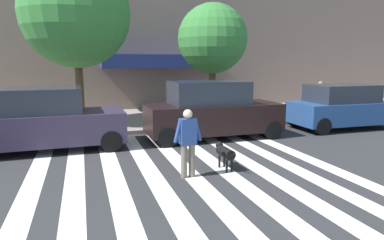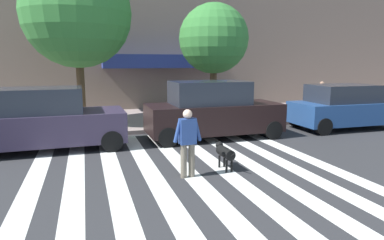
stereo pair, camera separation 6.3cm
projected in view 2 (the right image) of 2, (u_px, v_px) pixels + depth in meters
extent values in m
plane|color=#2B2B2D|center=(206.00, 202.00, 6.65)|extent=(160.00, 160.00, 0.00)
cube|color=gray|center=(135.00, 119.00, 15.77)|extent=(80.00, 6.00, 0.15)
cube|color=silver|center=(15.00, 227.00, 5.64)|extent=(0.45, 12.85, 0.01)
cube|color=silver|center=(72.00, 220.00, 5.91)|extent=(0.45, 12.85, 0.01)
cube|color=silver|center=(124.00, 213.00, 6.18)|extent=(0.45, 12.85, 0.01)
cube|color=silver|center=(172.00, 207.00, 6.44)|extent=(0.45, 12.85, 0.01)
cube|color=silver|center=(216.00, 201.00, 6.71)|extent=(0.45, 12.85, 0.01)
cube|color=silver|center=(256.00, 196.00, 6.98)|extent=(0.45, 12.85, 0.01)
cube|color=silver|center=(294.00, 191.00, 7.25)|extent=(0.45, 12.85, 0.01)
cube|color=silver|center=(329.00, 186.00, 7.51)|extent=(0.45, 12.85, 0.01)
cube|color=silver|center=(362.00, 182.00, 7.78)|extent=(0.45, 12.85, 0.01)
cube|color=navy|center=(165.00, 61.00, 18.18)|extent=(6.57, 1.60, 0.70)
cube|color=#33293F|center=(47.00, 127.00, 10.55)|extent=(4.74, 2.04, 0.93)
cube|color=#232833|center=(39.00, 100.00, 10.35)|extent=(2.57, 1.77, 0.76)
cylinder|color=black|center=(107.00, 130.00, 12.04)|extent=(0.66, 0.23, 0.66)
cylinder|color=black|center=(112.00, 141.00, 10.35)|extent=(0.66, 0.23, 0.66)
cube|color=black|center=(214.00, 117.00, 12.20)|extent=(4.81, 1.90, 0.99)
cube|color=#232833|center=(209.00, 93.00, 11.99)|extent=(2.66, 1.67, 0.81)
cylinder|color=black|center=(250.00, 122.00, 13.66)|extent=(0.66, 0.22, 0.66)
cylinder|color=black|center=(273.00, 130.00, 12.03)|extent=(0.66, 0.22, 0.66)
cylinder|color=black|center=(157.00, 127.00, 12.51)|extent=(0.66, 0.22, 0.66)
cylinder|color=black|center=(168.00, 137.00, 10.88)|extent=(0.66, 0.22, 0.66)
cube|color=navy|center=(345.00, 112.00, 13.93)|extent=(4.37, 2.00, 0.86)
cube|color=#232833|center=(343.00, 93.00, 13.74)|extent=(2.58, 1.74, 0.70)
cylinder|color=black|center=(361.00, 115.00, 15.30)|extent=(0.66, 0.23, 0.66)
cylinder|color=black|center=(296.00, 119.00, 14.34)|extent=(0.66, 0.23, 0.66)
cylinder|color=black|center=(324.00, 127.00, 12.67)|extent=(0.66, 0.23, 0.66)
cylinder|color=#4C3823|center=(81.00, 85.00, 13.89)|extent=(0.32, 0.32, 3.29)
sphere|color=#337533|center=(77.00, 13.00, 13.41)|extent=(4.31, 4.31, 4.31)
cylinder|color=#4C3823|center=(213.00, 89.00, 15.04)|extent=(0.30, 0.30, 2.74)
sphere|color=#337533|center=(214.00, 39.00, 14.66)|extent=(3.02, 3.02, 3.02)
cylinder|color=#6B6051|center=(184.00, 161.00, 8.01)|extent=(0.15, 0.15, 0.82)
cylinder|color=#6B6051|center=(192.00, 160.00, 8.07)|extent=(0.15, 0.15, 0.82)
cube|color=navy|center=(188.00, 131.00, 7.92)|extent=(0.39, 0.25, 0.60)
cylinder|color=navy|center=(178.00, 131.00, 7.83)|extent=(0.23, 0.10, 0.57)
cylinder|color=navy|center=(197.00, 129.00, 7.99)|extent=(0.23, 0.10, 0.57)
sphere|color=beige|center=(188.00, 114.00, 7.85)|extent=(0.23, 0.23, 0.22)
cylinder|color=black|center=(226.00, 153.00, 8.59)|extent=(0.28, 0.63, 0.26)
sphere|color=black|center=(219.00, 145.00, 8.94)|extent=(0.21, 0.21, 0.20)
cylinder|color=black|center=(233.00, 155.00, 8.20)|extent=(0.04, 0.24, 0.16)
cylinder|color=black|center=(219.00, 162.00, 8.82)|extent=(0.06, 0.06, 0.32)
cylinder|color=black|center=(224.00, 161.00, 8.87)|extent=(0.06, 0.06, 0.32)
cylinder|color=black|center=(227.00, 166.00, 8.41)|extent=(0.06, 0.06, 0.32)
cylinder|color=black|center=(232.00, 166.00, 8.46)|extent=(0.06, 0.06, 0.32)
cylinder|color=black|center=(319.00, 107.00, 16.54)|extent=(0.16, 0.16, 0.82)
cylinder|color=black|center=(322.00, 106.00, 16.62)|extent=(0.16, 0.16, 0.82)
cube|color=black|center=(321.00, 92.00, 16.46)|extent=(0.40, 0.28, 0.60)
cylinder|color=black|center=(318.00, 92.00, 16.36)|extent=(0.23, 0.11, 0.57)
cylinder|color=black|center=(325.00, 91.00, 16.55)|extent=(0.23, 0.11, 0.57)
sphere|color=#936B51|center=(322.00, 84.00, 16.39)|extent=(0.24, 0.24, 0.22)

